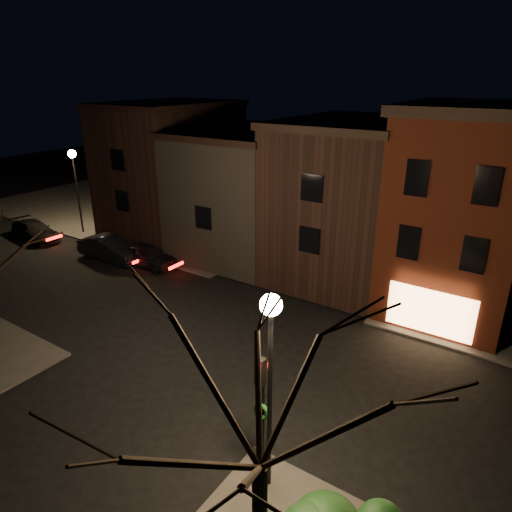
# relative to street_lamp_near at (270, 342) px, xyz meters

# --- Properties ---
(ground) EXTENTS (120.00, 120.00, 0.00)m
(ground) POSITION_rel_street_lamp_near_xyz_m (-6.20, 6.00, -5.18)
(ground) COLOR black
(ground) RESTS_ON ground
(sidewalk_far_left) EXTENTS (30.00, 30.00, 0.12)m
(sidewalk_far_left) POSITION_rel_street_lamp_near_xyz_m (-26.20, 26.00, -5.12)
(sidewalk_far_left) COLOR #2D2B28
(sidewalk_far_left) RESTS_ON ground
(corner_building) EXTENTS (6.50, 8.50, 10.50)m
(corner_building) POSITION_rel_street_lamp_near_xyz_m (1.80, 15.47, 0.22)
(corner_building) COLOR #4F1A0E
(corner_building) RESTS_ON ground
(row_building_a) EXTENTS (7.30, 10.30, 9.40)m
(row_building_a) POSITION_rel_street_lamp_near_xyz_m (-4.70, 16.50, -0.34)
(row_building_a) COLOR black
(row_building_a) RESTS_ON ground
(row_building_b) EXTENTS (7.80, 10.30, 8.40)m
(row_building_b) POSITION_rel_street_lamp_near_xyz_m (-11.95, 16.50, -0.85)
(row_building_b) COLOR black
(row_building_b) RESTS_ON ground
(row_building_c) EXTENTS (7.30, 10.30, 9.90)m
(row_building_c) POSITION_rel_street_lamp_near_xyz_m (-19.20, 16.50, -0.09)
(row_building_c) COLOR black
(row_building_c) RESTS_ON ground
(street_lamp_near) EXTENTS (0.60, 0.60, 6.48)m
(street_lamp_near) POSITION_rel_street_lamp_near_xyz_m (0.00, 0.00, 0.00)
(street_lamp_near) COLOR black
(street_lamp_near) RESTS_ON sidewalk_near_right
(street_lamp_far) EXTENTS (0.60, 0.60, 6.48)m
(street_lamp_far) POSITION_rel_street_lamp_near_xyz_m (-25.20, 12.20, 0.00)
(street_lamp_far) COLOR black
(street_lamp_far) RESTS_ON sidewalk_far_left
(traffic_signal) EXTENTS (0.58, 0.38, 4.05)m
(traffic_signal) POSITION_rel_street_lamp_near_xyz_m (-0.60, 0.49, -2.37)
(traffic_signal) COLOR black
(traffic_signal) RESTS_ON sidewalk_near_right
(bare_tree_right) EXTENTS (6.40, 6.40, 8.50)m
(bare_tree_right) POSITION_rel_street_lamp_near_xyz_m (1.30, -2.50, 0.97)
(bare_tree_right) COLOR black
(bare_tree_right) RESTS_ON sidewalk_near_right
(parked_car_a) EXTENTS (4.29, 1.80, 1.45)m
(parked_car_a) POSITION_rel_street_lamp_near_xyz_m (-15.97, 10.35, -4.45)
(parked_car_a) COLOR black
(parked_car_a) RESTS_ON ground
(parked_car_b) EXTENTS (4.99, 1.87, 1.63)m
(parked_car_b) POSITION_rel_street_lamp_near_xyz_m (-18.89, 9.75, -4.36)
(parked_car_b) COLOR black
(parked_car_b) RESTS_ON ground
(parked_car_c) EXTENTS (5.03, 2.48, 1.41)m
(parked_car_c) POSITION_rel_street_lamp_near_xyz_m (-27.04, 9.26, -4.48)
(parked_car_c) COLOR black
(parked_car_c) RESTS_ON ground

